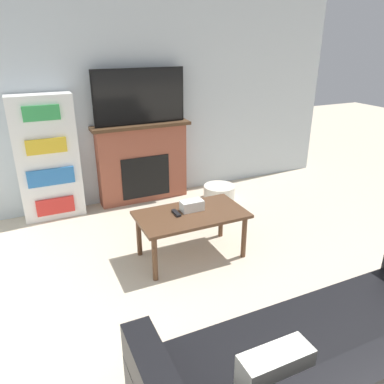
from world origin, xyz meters
TOP-DOWN VIEW (x-y plane):
  - wall_back at (0.00, 4.34)m, footprint 5.74×0.06m
  - fireplace at (-0.01, 4.20)m, footprint 1.26×0.28m
  - tv at (-0.01, 4.18)m, footprint 1.15×0.03m
  - couch at (-0.00, 0.77)m, footprint 2.16×0.92m
  - coffee_table at (-0.03, 2.64)m, footprint 1.05×0.59m
  - tissue_box at (-0.00, 2.70)m, footprint 0.22×0.12m
  - remote_control at (-0.17, 2.68)m, footprint 0.04×0.15m
  - bookshelf at (-1.16, 4.17)m, footprint 0.69×0.29m
  - storage_basket at (0.90, 3.77)m, footprint 0.42×0.42m

SIDE VIEW (x-z plane):
  - storage_basket at x=0.90m, z-range 0.00..0.19m
  - couch at x=0.00m, z-range -0.13..0.68m
  - coffee_table at x=-0.03m, z-range 0.18..0.65m
  - remote_control at x=-0.17m, z-range 0.47..0.49m
  - fireplace at x=-0.01m, z-range 0.00..1.03m
  - tissue_box at x=0.00m, z-range 0.47..0.57m
  - bookshelf at x=-1.16m, z-range 0.00..1.46m
  - wall_back at x=0.00m, z-range 0.00..2.70m
  - tv at x=-0.01m, z-range 1.03..1.70m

